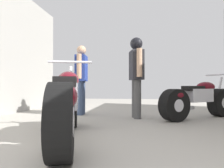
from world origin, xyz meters
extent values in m
plane|color=#A8A399|center=(0.00, 3.05, 0.00)|extent=(14.65, 14.65, 0.00)
cylinder|color=black|center=(-0.91, 2.57, 0.35)|extent=(0.39, 0.72, 0.69)
cylinder|color=silver|center=(-0.91, 2.57, 0.35)|extent=(0.28, 0.31, 0.26)
cylinder|color=black|center=(-0.48, 1.06, 0.35)|extent=(0.39, 0.72, 0.69)
cylinder|color=silver|center=(-0.48, 1.06, 0.35)|extent=(0.28, 0.31, 0.26)
cube|color=silver|center=(-0.70, 1.82, 0.54)|extent=(0.44, 0.74, 0.30)
ellipsoid|color=#5B0F19|center=(-0.76, 2.04, 0.73)|extent=(0.42, 0.62, 0.24)
cube|color=black|center=(-0.64, 1.63, 0.70)|extent=(0.37, 0.56, 0.11)
ellipsoid|color=#5B0F19|center=(-0.50, 1.12, 0.56)|extent=(0.40, 0.53, 0.26)
cylinder|color=silver|center=(-0.90, 2.53, 0.67)|extent=(0.13, 0.28, 0.63)
cylinder|color=silver|center=(-0.89, 2.48, 1.04)|extent=(0.65, 0.22, 0.04)
cylinder|color=silver|center=(-0.75, 1.46, 0.24)|extent=(0.26, 0.60, 0.10)
cylinder|color=black|center=(1.94, 4.18, 0.30)|extent=(0.62, 0.54, 0.61)
cylinder|color=silver|center=(1.94, 4.18, 0.30)|extent=(0.33, 0.33, 0.23)
cylinder|color=black|center=(0.83, 3.37, 0.30)|extent=(0.62, 0.54, 0.61)
cylinder|color=silver|center=(0.83, 3.37, 0.30)|extent=(0.33, 0.33, 0.23)
cube|color=silver|center=(1.38, 3.77, 0.47)|extent=(0.62, 0.54, 0.27)
ellipsoid|color=#5B0F19|center=(1.55, 3.90, 0.64)|extent=(0.54, 0.49, 0.21)
cube|color=black|center=(1.25, 3.67, 0.62)|extent=(0.49, 0.44, 0.09)
ellipsoid|color=#5B0F19|center=(0.87, 3.39, 0.49)|extent=(0.48, 0.45, 0.23)
cylinder|color=silver|center=(1.91, 4.16, 0.59)|extent=(0.22, 0.18, 0.55)
cylinder|color=silver|center=(1.88, 4.14, 0.91)|extent=(0.38, 0.49, 0.03)
cylinder|color=silver|center=(1.08, 3.71, 0.21)|extent=(0.47, 0.38, 0.09)
cylinder|color=#384766|center=(-1.15, 3.98, 0.39)|extent=(0.16, 0.16, 0.78)
cylinder|color=#384766|center=(-1.17, 4.18, 0.39)|extent=(0.16, 0.16, 0.78)
cube|color=navy|center=(-1.16, 4.08, 1.08)|extent=(0.27, 0.45, 0.60)
cylinder|color=tan|center=(-1.14, 3.81, 1.10)|extent=(0.12, 0.12, 0.55)
cylinder|color=tan|center=(-1.19, 4.35, 1.10)|extent=(0.12, 0.12, 0.55)
sphere|color=tan|center=(-1.16, 4.08, 1.50)|extent=(0.22, 0.22, 0.22)
cylinder|color=#4C4C4C|center=(0.14, 3.60, 0.39)|extent=(0.18, 0.18, 0.79)
cylinder|color=#4C4C4C|center=(0.10, 3.79, 0.39)|extent=(0.18, 0.18, 0.79)
cube|color=#2D2D33|center=(0.12, 3.69, 1.09)|extent=(0.33, 0.48, 0.60)
cylinder|color=tan|center=(0.19, 3.43, 1.12)|extent=(0.13, 0.13, 0.55)
cylinder|color=tan|center=(0.06, 3.96, 1.12)|extent=(0.13, 0.13, 0.55)
sphere|color=black|center=(0.12, 3.69, 1.53)|extent=(0.22, 0.22, 0.22)
sphere|color=black|center=(0.12, 3.69, 1.54)|extent=(0.26, 0.26, 0.26)
camera|label=1|loc=(0.19, -0.66, 0.65)|focal=33.54mm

